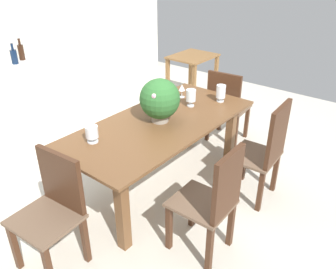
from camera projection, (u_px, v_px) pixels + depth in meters
name	position (u px, v px, depth m)	size (l,w,h in m)	color
ground_plane	(146.00, 178.00, 3.80)	(7.04, 7.04, 0.00)	beige
dining_table	(161.00, 133.00, 3.38)	(2.03, 0.94, 0.75)	brown
chair_foot_end	(226.00, 104.00, 4.27)	(0.47, 0.50, 0.95)	#422616
chair_near_left	(213.00, 200.00, 2.62)	(0.42, 0.47, 0.98)	#422616
chair_head_end	(54.00, 205.00, 2.58)	(0.46, 0.50, 0.93)	#422616
chair_near_right	(266.00, 149.00, 3.23)	(0.49, 0.44, 1.02)	#422616
flower_centerpiece	(159.00, 100.00, 3.22)	(0.38, 0.38, 0.42)	gray
crystal_vase_left	(92.00, 133.00, 2.92)	(0.11, 0.11, 0.15)	silver
crystal_vase_center_near	(191.00, 96.00, 3.60)	(0.10, 0.10, 0.18)	silver
crystal_vase_right	(221.00, 92.00, 3.71)	(0.10, 0.10, 0.18)	silver
wine_glass	(182.00, 88.00, 3.82)	(0.07, 0.07, 0.15)	silver
kitchen_counter	(26.00, 98.00, 4.61)	(1.81, 0.57, 0.94)	silver
wine_bottle_dark	(21.00, 52.00, 4.47)	(0.07, 0.07, 0.28)	black
wine_bottle_tall	(14.00, 56.00, 4.32)	(0.08, 0.08, 0.26)	#0F1E38
side_table	(192.00, 67.00, 5.40)	(0.70, 0.58, 0.78)	brown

